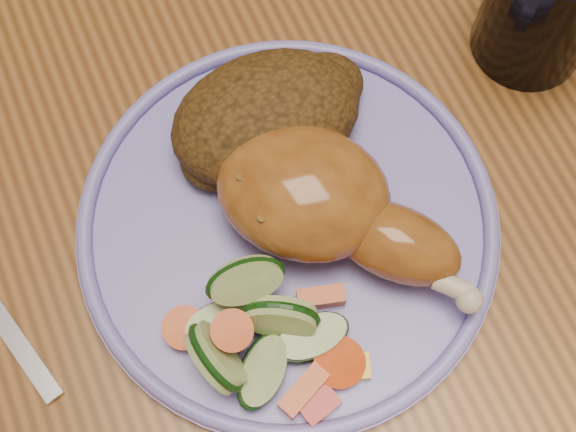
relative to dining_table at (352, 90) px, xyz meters
The scene contains 8 objects.
ground 0.67m from the dining_table, ahead, with size 4.00×4.00×0.00m, color brown.
dining_table is the anchor object (origin of this frame).
plate 0.18m from the dining_table, 132.44° to the right, with size 0.27×0.27×0.01m, color #7B74D3.
plate_rim 0.19m from the dining_table, 132.44° to the right, with size 0.27×0.27×0.01m, color #7B74D3.
chicken_leg 0.19m from the dining_table, 124.60° to the right, with size 0.15×0.18×0.06m.
rice_pilaf 0.16m from the dining_table, 150.41° to the right, with size 0.14×0.09×0.05m.
vegetable_pile 0.26m from the dining_table, 130.09° to the right, with size 0.11×0.11×0.05m.
drinking_glass 0.18m from the dining_table, 27.82° to the right, with size 0.08×0.08×0.10m, color black.
Camera 1 is at (-0.18, -0.28, 1.24)m, focal length 50.00 mm.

